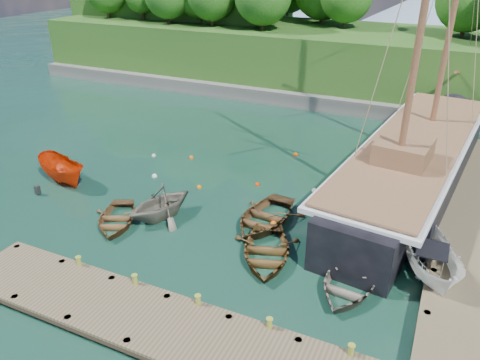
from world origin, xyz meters
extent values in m
plane|color=#123424|center=(0.00, 0.00, 0.00)|extent=(160.00, 160.00, 0.00)
cube|color=brown|center=(2.00, -6.50, 0.54)|extent=(20.00, 3.20, 0.12)
cube|color=black|center=(2.00, -6.50, 0.38)|extent=(20.00, 3.20, 0.20)
cylinder|color=black|center=(-7.70, -5.20, 0.05)|extent=(0.28, 0.28, 1.10)
cube|color=brown|center=(11.50, 7.00, 0.54)|extent=(3.20, 24.00, 0.12)
cube|color=black|center=(11.50, 7.00, 0.38)|extent=(3.20, 24.00, 0.20)
cylinder|color=black|center=(10.20, 18.70, 0.05)|extent=(0.28, 0.28, 1.10)
cylinder|color=olive|center=(-4.00, -5.10, 0.00)|extent=(0.26, 0.26, 0.45)
cylinder|color=olive|center=(-1.00, -5.10, 0.00)|extent=(0.26, 0.26, 0.45)
cylinder|color=olive|center=(2.00, -5.10, 0.00)|extent=(0.26, 0.26, 0.45)
cylinder|color=olive|center=(5.00, -5.10, 0.00)|extent=(0.26, 0.26, 0.45)
imported|color=brown|center=(-5.40, -0.87, 0.00)|extent=(4.28, 4.80, 0.82)
imported|color=#6A6556|center=(-3.63, 0.71, 0.00)|extent=(4.47, 4.78, 2.04)
imported|color=#4F3719|center=(2.95, -0.37, 0.00)|extent=(4.63, 5.44, 0.96)
imported|color=#686155|center=(7.00, -0.85, 0.00)|extent=(3.60, 4.79, 0.94)
imported|color=#52381F|center=(1.68, 2.50, 0.00)|extent=(3.86, 5.12, 1.00)
imported|color=red|center=(-11.56, 1.79, 0.00)|extent=(4.87, 3.15, 1.76)
imported|color=white|center=(10.00, 1.43, 0.00)|extent=(3.60, 5.55, 2.01)
cube|color=black|center=(8.13, 10.78, 0.89)|extent=(7.31, 17.04, 3.43)
cube|color=black|center=(9.40, 21.33, 0.89)|extent=(3.55, 5.51, 3.09)
cube|color=black|center=(6.99, 1.41, 0.89)|extent=(4.24, 4.67, 3.26)
cube|color=silver|center=(8.13, 10.78, 2.54)|extent=(7.98, 22.20, 0.25)
cube|color=brown|center=(8.13, 10.78, 2.79)|extent=(7.45, 21.68, 0.12)
cube|color=brown|center=(7.70, 7.27, 3.39)|extent=(3.02, 3.30, 1.20)
cylinder|color=brown|center=(9.84, 24.98, 3.99)|extent=(1.07, 6.88, 1.69)
sphere|color=white|center=(-6.83, 4.77, 0.00)|extent=(0.35, 0.35, 0.35)
sphere|color=#EF6A00|center=(-3.47, 4.64, 0.00)|extent=(0.30, 0.30, 0.30)
sphere|color=red|center=(-0.38, 6.46, 0.00)|extent=(0.31, 0.31, 0.31)
sphere|color=white|center=(3.04, 7.19, 0.00)|extent=(0.31, 0.31, 0.31)
sphere|color=#F25709|center=(-6.19, 8.35, 0.00)|extent=(0.32, 0.32, 0.32)
sphere|color=#F05007|center=(0.24, 11.89, 0.00)|extent=(0.35, 0.35, 0.35)
sphere|color=silver|center=(-8.77, 7.53, 0.00)|extent=(0.30, 0.30, 0.30)
sphere|color=#CF5B11|center=(2.19, 2.59, 0.00)|extent=(0.35, 0.35, 0.35)
cube|color=#474744|center=(-8.00, 24.00, 0.60)|extent=(50.00, 4.00, 1.40)
cube|color=#214C16|center=(-8.00, 30.00, 3.00)|extent=(50.00, 14.00, 6.00)
cube|color=#214C16|center=(-22.00, 34.00, 5.00)|extent=(24.00, 12.00, 10.00)
cylinder|color=#382616|center=(-16.10, 28.11, 6.70)|extent=(0.36, 0.36, 1.40)
cylinder|color=#382616|center=(-14.18, 26.81, 6.70)|extent=(0.36, 0.36, 1.40)
cylinder|color=#382616|center=(-27.79, 27.27, 6.70)|extent=(0.36, 0.36, 1.40)
cylinder|color=#382616|center=(-20.73, 34.78, 6.70)|extent=(0.36, 0.36, 1.40)
cylinder|color=#382616|center=(-25.58, 30.32, 6.70)|extent=(0.36, 0.36, 1.40)
cylinder|color=#382616|center=(-1.61, 31.21, 6.70)|extent=(0.36, 0.36, 1.40)
cylinder|color=#382616|center=(-21.53, 35.53, 6.70)|extent=(0.36, 0.36, 1.40)
cylinder|color=#382616|center=(-10.15, 30.20, 6.70)|extent=(0.36, 0.36, 1.40)
cylinder|color=#382616|center=(-4.58, 33.35, 6.70)|extent=(0.36, 0.36, 1.40)
cylinder|color=#382616|center=(-8.51, 26.55, 6.70)|extent=(0.36, 0.36, 1.40)
cylinder|color=#382616|center=(9.27, 30.39, 6.70)|extent=(0.36, 0.36, 1.40)
cylinder|color=#382616|center=(-10.01, 37.76, 6.70)|extent=(0.36, 0.36, 1.40)
cylinder|color=#382616|center=(-28.21, 35.82, 6.70)|extent=(0.36, 0.36, 1.40)
cylinder|color=#382616|center=(-17.91, 31.40, 6.70)|extent=(0.36, 0.36, 1.40)
cylinder|color=#382616|center=(-23.27, 27.64, 6.70)|extent=(0.36, 0.36, 1.40)
cylinder|color=#382616|center=(-19.61, 31.47, 6.70)|extent=(0.36, 0.36, 1.40)
cylinder|color=#382616|center=(-5.73, 38.37, 6.70)|extent=(0.36, 0.36, 1.40)
cylinder|color=#382616|center=(-11.90, 31.02, 6.70)|extent=(0.36, 0.36, 1.40)
cylinder|color=#382616|center=(-22.89, 29.25, 6.70)|extent=(0.36, 0.36, 1.40)
cylinder|color=#382616|center=(-18.91, 26.06, 6.70)|extent=(0.36, 0.36, 1.40)
cone|color=#728CA5|center=(5.00, 70.00, 4.00)|extent=(32.00, 32.00, 8.00)
camera|label=1|loc=(9.50, -17.32, 13.11)|focal=35.00mm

